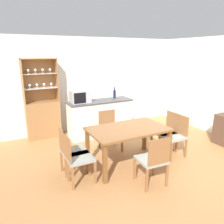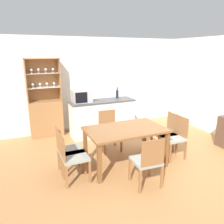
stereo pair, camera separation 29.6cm
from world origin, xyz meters
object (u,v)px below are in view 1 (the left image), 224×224
dining_table (128,133)px  dining_chair_side_left_far (72,151)px  dining_chair_head_near (153,160)px  wine_bottle (115,94)px  dining_chair_head_far (110,130)px  dining_chair_side_right_far (166,132)px  display_cabinet (43,114)px  dining_chair_side_right_near (175,136)px  dining_chair_side_left_near (77,158)px  microwave (80,97)px

dining_table → dining_chair_side_left_far: dining_chair_side_left_far is taller
dining_chair_head_near → wine_bottle: (0.70, 2.65, 0.60)m
dining_chair_head_far → dining_table: bearing=93.1°
dining_chair_side_right_far → wine_bottle: size_ratio=2.96×
display_cabinet → dining_table: (1.18, -2.22, 0.04)m
wine_bottle → dining_chair_side_right_near: bearing=-79.3°
dining_chair_head_far → dining_chair_side_left_near: 1.42m
display_cabinet → dining_chair_head_near: (1.18, -3.01, -0.17)m
dining_table → microwave: bearing=100.7°
dining_chair_side_right_far → microwave: (-1.41, 1.62, 0.64)m
wine_bottle → dining_chair_head_far: bearing=-123.0°
dining_chair_side_left_far → wine_bottle: size_ratio=2.96×
dining_chair_side_left_near → dining_chair_head_far: bearing=130.7°
dining_chair_side_right_near → display_cabinet: bearing=44.8°
dining_chair_side_left_near → display_cabinet: bearing=-177.2°
dining_chair_side_left_near → wine_bottle: wine_bottle is taller
dining_table → dining_chair_head_far: (0.00, 0.79, -0.21)m
dining_chair_side_left_near → dining_chair_head_near: bearing=59.0°
dining_chair_head_far → microwave: size_ratio=1.87×
dining_chair_head_far → wine_bottle: 1.41m
dining_table → dining_chair_side_left_far: bearing=172.8°
display_cabinet → wine_bottle: bearing=-10.9°
dining_table → dining_chair_side_right_near: size_ratio=1.70×
display_cabinet → dining_chair_head_far: size_ratio=2.29×
dining_table → dining_chair_side_right_far: size_ratio=1.70×
dining_chair_side_right_far → dining_chair_side_left_near: (-2.15, -0.27, 0.00)m
dining_chair_head_near → dining_chair_side_right_far: bearing=44.7°
display_cabinet → dining_chair_side_left_far: 2.09m
dining_table → wine_bottle: size_ratio=5.03×
wine_bottle → dining_table: bearing=-110.6°
dining_chair_side_right_far → dining_chair_side_left_far: size_ratio=1.00×
dining_chair_side_left_far → dining_table: bearing=81.2°
dining_chair_side_right_far → dining_chair_side_left_near: bearing=99.3°
display_cabinet → dining_chair_side_right_near: 3.27m
display_cabinet → dining_chair_side_left_far: size_ratio=2.29×
microwave → wine_bottle: (1.03, 0.10, -0.04)m
dining_chair_head_far → dining_chair_head_near: 1.57m
dining_chair_side_left_far → dining_chair_head_far: bearing=119.4°
dining_chair_side_left_far → dining_chair_head_near: (1.07, -0.92, 0.00)m
dining_chair_head_far → dining_chair_side_right_far: size_ratio=1.00×
dining_chair_head_near → microwave: microwave is taller
dining_table → display_cabinet: bearing=118.1°
dining_chair_side_right_far → dining_chair_head_far: bearing=60.9°
dining_chair_side_right_far → dining_chair_side_right_near: 0.27m
dining_table → dining_chair_side_left_near: dining_chair_side_left_near is taller
dining_chair_head_far → microwave: bearing=-67.6°
dining_chair_side_right_far → microwave: microwave is taller
dining_chair_side_left_near → microwave: 2.13m
dining_chair_head_far → dining_chair_side_right_far: 1.26m
display_cabinet → dining_chair_side_right_near: (2.26, -2.36, -0.17)m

